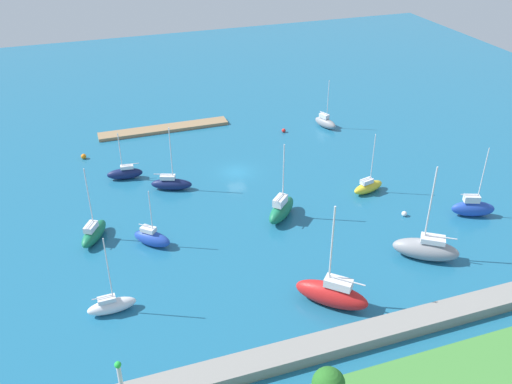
{
  "coord_description": "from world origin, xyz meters",
  "views": [
    {
      "loc": [
        20.54,
        68.15,
        38.4
      ],
      "look_at": [
        0.0,
        8.7,
        1.5
      ],
      "focal_mm": 39.09,
      "sensor_mm": 36.0,
      "label": 1
    }
  ],
  "objects_px": {
    "sailboat_navy_lone_south": "(171,183)",
    "pier_dock": "(164,129)",
    "sailboat_blue_along_channel": "(473,208)",
    "sailboat_blue_inner_mooring": "(152,238)",
    "harbor_beacon": "(120,376)",
    "sailboat_green_far_north": "(94,233)",
    "sailboat_gray_off_beacon": "(426,249)",
    "sailboat_red_far_south": "(332,294)",
    "sailboat_green_west_end": "(281,209)",
    "sailboat_yellow_center_basin": "(368,187)",
    "mooring_buoy_orange": "(84,156)",
    "park_tree_west": "(328,384)",
    "mooring_buoy_white": "(404,214)",
    "mooring_buoy_red": "(284,130)",
    "sailboat_white_outer_mooring": "(112,305)",
    "sailboat_navy_near_pier": "(125,173)",
    "sailboat_gray_mid_basin": "(325,122)"
  },
  "relations": [
    {
      "from": "sailboat_navy_near_pier",
      "to": "sailboat_gray_off_beacon",
      "type": "xyz_separation_m",
      "value": [
        -29.51,
        29.85,
        0.42
      ]
    },
    {
      "from": "pier_dock",
      "to": "park_tree_west",
      "type": "height_order",
      "value": "park_tree_west"
    },
    {
      "from": "mooring_buoy_red",
      "to": "sailboat_blue_along_channel",
      "type": "bearing_deg",
      "value": 112.48
    },
    {
      "from": "sailboat_red_far_south",
      "to": "sailboat_gray_off_beacon",
      "type": "xyz_separation_m",
      "value": [
        -13.38,
        -3.55,
        -0.1
      ]
    },
    {
      "from": "sailboat_green_west_end",
      "to": "mooring_buoy_orange",
      "type": "bearing_deg",
      "value": 86.75
    },
    {
      "from": "sailboat_red_far_south",
      "to": "mooring_buoy_red",
      "type": "distance_m",
      "value": 42.38
    },
    {
      "from": "sailboat_white_outer_mooring",
      "to": "harbor_beacon",
      "type": "bearing_deg",
      "value": -93.99
    },
    {
      "from": "sailboat_blue_along_channel",
      "to": "sailboat_red_far_south",
      "type": "xyz_separation_m",
      "value": [
        24.09,
        9.22,
        0.22
      ]
    },
    {
      "from": "park_tree_west",
      "to": "mooring_buoy_red",
      "type": "bearing_deg",
      "value": -108.22
    },
    {
      "from": "sailboat_blue_along_channel",
      "to": "sailboat_gray_mid_basin",
      "type": "relative_size",
      "value": 1.14
    },
    {
      "from": "sailboat_blue_along_channel",
      "to": "sailboat_blue_inner_mooring",
      "type": "height_order",
      "value": "sailboat_blue_along_channel"
    },
    {
      "from": "pier_dock",
      "to": "mooring_buoy_orange",
      "type": "distance_m",
      "value": 15.05
    },
    {
      "from": "sailboat_yellow_center_basin",
      "to": "sailboat_gray_off_beacon",
      "type": "bearing_deg",
      "value": -108.26
    },
    {
      "from": "sailboat_red_far_south",
      "to": "sailboat_white_outer_mooring",
      "type": "relative_size",
      "value": 1.31
    },
    {
      "from": "sailboat_blue_along_channel",
      "to": "sailboat_green_west_end",
      "type": "distance_m",
      "value": 24.19
    },
    {
      "from": "sailboat_white_outer_mooring",
      "to": "sailboat_blue_along_channel",
      "type": "bearing_deg",
      "value": 1.57
    },
    {
      "from": "harbor_beacon",
      "to": "sailboat_blue_along_channel",
      "type": "xyz_separation_m",
      "value": [
        -45.5,
        -14.71,
        -2.17
      ]
    },
    {
      "from": "sailboat_green_far_north",
      "to": "sailboat_red_far_south",
      "type": "xyz_separation_m",
      "value": [
        -21.63,
        19.44,
        0.42
      ]
    },
    {
      "from": "sailboat_blue_inner_mooring",
      "to": "sailboat_gray_off_beacon",
      "type": "relative_size",
      "value": 0.63
    },
    {
      "from": "mooring_buoy_red",
      "to": "park_tree_west",
      "type": "bearing_deg",
      "value": 71.78
    },
    {
      "from": "sailboat_red_far_south",
      "to": "sailboat_green_west_end",
      "type": "relative_size",
      "value": 1.15
    },
    {
      "from": "park_tree_west",
      "to": "sailboat_green_west_end",
      "type": "bearing_deg",
      "value": -104.76
    },
    {
      "from": "sailboat_yellow_center_basin",
      "to": "mooring_buoy_orange",
      "type": "xyz_separation_m",
      "value": [
        35.81,
        -22.97,
        -0.47
      ]
    },
    {
      "from": "pier_dock",
      "to": "mooring_buoy_white",
      "type": "distance_m",
      "value": 43.39
    },
    {
      "from": "harbor_beacon",
      "to": "sailboat_gray_mid_basin",
      "type": "distance_m",
      "value": 60.91
    },
    {
      "from": "sailboat_white_outer_mooring",
      "to": "sailboat_yellow_center_basin",
      "type": "bearing_deg",
      "value": 17.23
    },
    {
      "from": "mooring_buoy_orange",
      "to": "sailboat_navy_near_pier",
      "type": "bearing_deg",
      "value": 121.59
    },
    {
      "from": "sailboat_yellow_center_basin",
      "to": "mooring_buoy_red",
      "type": "xyz_separation_m",
      "value": [
        3.56,
        -22.12,
        -0.54
      ]
    },
    {
      "from": "sailboat_blue_inner_mooring",
      "to": "sailboat_green_west_end",
      "type": "distance_m",
      "value": 16.39
    },
    {
      "from": "sailboat_blue_inner_mooring",
      "to": "sailboat_gray_off_beacon",
      "type": "xyz_separation_m",
      "value": [
        -28.7,
        12.62,
        0.32
      ]
    },
    {
      "from": "sailboat_navy_near_pier",
      "to": "park_tree_west",
      "type": "bearing_deg",
      "value": 108.77
    },
    {
      "from": "harbor_beacon",
      "to": "mooring_buoy_white",
      "type": "relative_size",
      "value": 5.48
    },
    {
      "from": "mooring_buoy_orange",
      "to": "sailboat_gray_off_beacon",
      "type": "bearing_deg",
      "value": 132.2
    },
    {
      "from": "mooring_buoy_red",
      "to": "pier_dock",
      "type": "bearing_deg",
      "value": -21.56
    },
    {
      "from": "harbor_beacon",
      "to": "sailboat_red_far_south",
      "type": "height_order",
      "value": "sailboat_red_far_south"
    },
    {
      "from": "mooring_buoy_red",
      "to": "mooring_buoy_orange",
      "type": "relative_size",
      "value": 0.83
    },
    {
      "from": "sailboat_navy_near_pier",
      "to": "sailboat_green_far_north",
      "type": "bearing_deg",
      "value": 75.62
    },
    {
      "from": "pier_dock",
      "to": "sailboat_navy_near_pier",
      "type": "bearing_deg",
      "value": 60.57
    },
    {
      "from": "sailboat_navy_lone_south",
      "to": "mooring_buoy_white",
      "type": "relative_size",
      "value": 13.54
    },
    {
      "from": "pier_dock",
      "to": "sailboat_gray_off_beacon",
      "type": "relative_size",
      "value": 1.86
    },
    {
      "from": "sailboat_navy_lone_south",
      "to": "sailboat_green_far_north",
      "type": "relative_size",
      "value": 0.98
    },
    {
      "from": "harbor_beacon",
      "to": "sailboat_green_far_north",
      "type": "relative_size",
      "value": 0.4
    },
    {
      "from": "sailboat_green_far_north",
      "to": "mooring_buoy_orange",
      "type": "bearing_deg",
      "value": 28.92
    },
    {
      "from": "sailboat_navy_lone_south",
      "to": "pier_dock",
      "type": "bearing_deg",
      "value": 103.01
    },
    {
      "from": "sailboat_green_far_north",
      "to": "sailboat_yellow_center_basin",
      "type": "relative_size",
      "value": 1.1
    },
    {
      "from": "sailboat_blue_along_channel",
      "to": "sailboat_green_west_end",
      "type": "xyz_separation_m",
      "value": [
        23.03,
        -7.41,
        0.12
      ]
    },
    {
      "from": "sailboat_navy_lone_south",
      "to": "sailboat_blue_along_channel",
      "type": "xyz_separation_m",
      "value": [
        -34.64,
        19.06,
        0.27
      ]
    },
    {
      "from": "sailboat_blue_along_channel",
      "to": "sailboat_green_far_north",
      "type": "height_order",
      "value": "sailboat_blue_along_channel"
    },
    {
      "from": "sailboat_navy_lone_south",
      "to": "sailboat_yellow_center_basin",
      "type": "height_order",
      "value": "sailboat_navy_lone_south"
    },
    {
      "from": "sailboat_green_far_north",
      "to": "sailboat_gray_off_beacon",
      "type": "height_order",
      "value": "sailboat_gray_off_beacon"
    }
  ]
}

